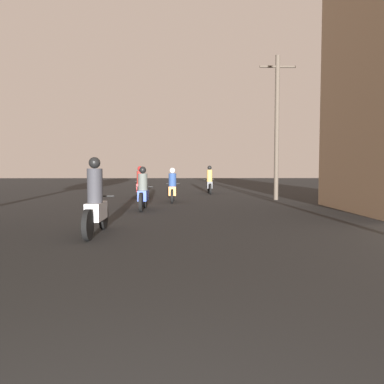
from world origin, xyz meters
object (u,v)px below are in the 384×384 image
Objects in this scene: motorcycle_orange at (173,188)px; motorcycle_black at (209,182)px; motorcycle_blue at (143,192)px; motorcycle_silver at (96,204)px; utility_pole_far at (277,125)px; motorcycle_red at (140,185)px.

motorcycle_orange is 5.93m from motorcycle_black.
motorcycle_black is at bearing 68.08° from motorcycle_blue.
utility_pole_far is (6.08, 8.97, 2.75)m from motorcycle_silver.
motorcycle_blue is 7.49m from utility_pole_far.
motorcycle_silver is 1.08× the size of motorcycle_orange.
motorcycle_blue is 0.91× the size of motorcycle_black.
motorcycle_silver reaches higher than motorcycle_red.
motorcycle_silver is 1.08× the size of motorcycle_blue.
motorcycle_silver is 11.18m from utility_pole_far.
utility_pole_far is (5.61, 4.09, 2.80)m from motorcycle_blue.
motorcycle_silver reaches higher than motorcycle_black.
motorcycle_silver reaches higher than motorcycle_blue.
motorcycle_red is (-0.74, 5.57, 0.03)m from motorcycle_blue.
utility_pole_far reaches higher than motorcycle_black.
motorcycle_black is (2.89, 8.68, 0.05)m from motorcycle_blue.
motorcycle_red reaches higher than motorcycle_orange.
motorcycle_silver is at bearing -91.56° from motorcycle_orange.
motorcycle_blue is 0.29× the size of utility_pole_far.
utility_pole_far reaches higher than motorcycle_blue.
motorcycle_blue is 1.00× the size of motorcycle_orange.
motorcycle_red is 4.77m from motorcycle_black.
motorcycle_silver is 0.32× the size of utility_pole_far.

